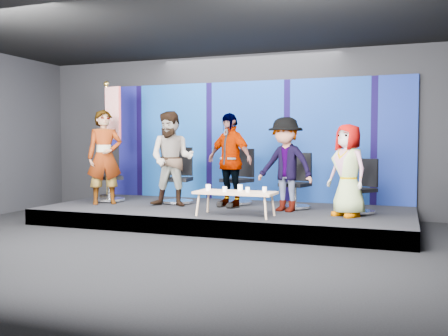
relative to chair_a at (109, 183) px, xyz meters
The scene contains 21 objects.
ground 3.87m from the chair_a, 44.37° to the right, with size 10.00×10.00×0.00m, color black.
room_walls 4.19m from the chair_a, 44.37° to the right, with size 10.02×8.02×3.51m.
riser 2.78m from the chair_a, ahead, with size 7.00×3.00×0.30m, color black.
backdrop 3.14m from the chair_a, 25.32° to the left, with size 7.00×0.08×2.60m, color #12064E.
chair_a is the anchor object (origin of this frame).
panelist_a 0.77m from the chair_a, 65.96° to the right, with size 0.70×0.46×1.93m, color black.
chair_b 1.58m from the chair_a, ahead, with size 0.74×0.74×1.16m.
panelist_b 1.78m from the chair_a, 10.90° to the right, with size 0.91×0.71×1.88m, color black.
chair_c 2.83m from the chair_a, ahead, with size 0.84×0.84×1.14m.
panelist_c 2.82m from the chair_a, ahead, with size 1.08×0.45×1.84m, color black.
chair_d 4.05m from the chair_a, ahead, with size 0.75×0.75×1.07m.
panelist_d 3.97m from the chair_a, ahead, with size 1.12×0.64×1.73m, color black.
chair_e 5.28m from the chair_a, ahead, with size 0.77×0.77×0.98m.
panelist_e 5.12m from the chair_a, ahead, with size 0.77×0.50×1.58m, color black.
coffee_table 3.45m from the chair_a, 19.08° to the right, with size 1.40×0.62×0.43m.
mug_a 2.98m from the chair_a, 22.03° to the right, with size 0.09×0.09×0.11m, color white.
mug_b 3.36m from the chair_a, 21.89° to the right, with size 0.08×0.08×0.09m, color white.
mug_c 3.45m from the chair_a, 16.61° to the right, with size 0.09×0.09×0.11m, color white.
mug_d 3.72m from the chair_a, 19.03° to the right, with size 0.07×0.07×0.09m, color white.
mug_e 3.91m from the chair_a, 15.72° to the right, with size 0.08×0.08×0.09m, color white.
flag_stand 1.01m from the chair_a, 108.44° to the left, with size 0.59×0.35×2.61m.
Camera 1 is at (3.29, -6.54, 1.58)m, focal length 40.00 mm.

